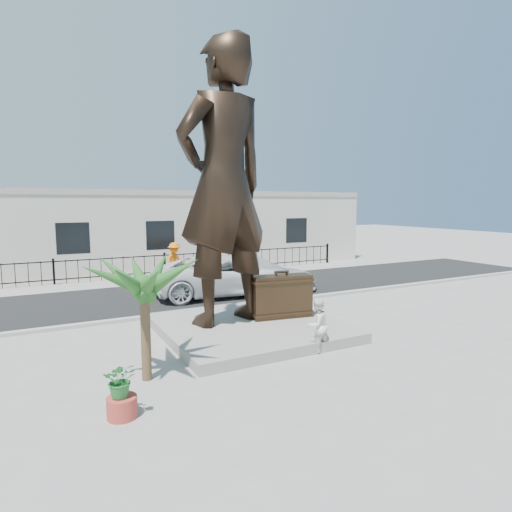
{
  "coord_description": "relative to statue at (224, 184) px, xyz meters",
  "views": [
    {
      "loc": [
        -6.28,
        -10.02,
        3.99
      ],
      "look_at": [
        0.0,
        2.0,
        2.3
      ],
      "focal_mm": 30.0,
      "sensor_mm": 36.0,
      "label": 1
    }
  ],
  "objects": [
    {
      "name": "plinth",
      "position": [
        0.62,
        -0.46,
        -4.41
      ],
      "size": [
        5.2,
        5.2,
        0.3
      ],
      "primitive_type": "cube",
      "color": "gray",
      "rests_on": "ground"
    },
    {
      "name": "shrub",
      "position": [
        -3.87,
        -4.11,
        -3.82
      ],
      "size": [
        0.7,
        0.64,
        0.68
      ],
      "primitive_type": "imported",
      "rotation": [
        0.0,
        0.0,
        -0.19
      ],
      "color": "#226A2B",
      "rests_on": "planter"
    },
    {
      "name": "worker",
      "position": [
        1.41,
        9.92,
        -3.6
      ],
      "size": [
        1.41,
        1.23,
        1.89
      ],
      "primitive_type": "imported",
      "rotation": [
        0.0,
        0.0,
        0.54
      ],
      "color": "orange",
      "rests_on": "far_sidewalk"
    },
    {
      "name": "planter",
      "position": [
        -3.87,
        -4.11,
        -4.36
      ],
      "size": [
        0.56,
        0.56,
        0.4
      ],
      "primitive_type": "cylinder",
      "color": "#B2392F",
      "rests_on": "ground"
    },
    {
      "name": "building",
      "position": [
        1.12,
        15.04,
        -2.36
      ],
      "size": [
        28.0,
        7.0,
        4.4
      ],
      "primitive_type": "cube",
      "color": "silver",
      "rests_on": "ground"
    },
    {
      "name": "street",
      "position": [
        1.12,
        6.04,
        -4.56
      ],
      "size": [
        40.0,
        7.0,
        0.01
      ],
      "primitive_type": "cube",
      "color": "black",
      "rests_on": "ground"
    },
    {
      "name": "car_silver",
      "position": [
        3.92,
        4.92,
        -3.82
      ],
      "size": [
        5.45,
        3.49,
        1.47
      ],
      "primitive_type": "imported",
      "rotation": [
        0.0,
        0.0,
        1.26
      ],
      "color": "silver",
      "rests_on": "street"
    },
    {
      "name": "suitcase",
      "position": [
        1.84,
        -0.35,
        -3.58
      ],
      "size": [
        2.03,
        0.9,
        1.38
      ],
      "primitive_type": "cube",
      "rotation": [
        0.0,
        0.0,
        -0.15
      ],
      "color": "#342416",
      "rests_on": "plinth"
    },
    {
      "name": "tourist",
      "position": [
        1.42,
        -2.9,
        -3.82
      ],
      "size": [
        0.81,
        0.68,
        1.48
      ],
      "primitive_type": "imported",
      "rotation": [
        0.0,
        0.0,
        3.33
      ],
      "color": "white",
      "rests_on": "ground"
    },
    {
      "name": "car_white",
      "position": [
        2.12,
        4.91,
        -3.69
      ],
      "size": [
        6.51,
        3.56,
        1.73
      ],
      "primitive_type": "imported",
      "rotation": [
        0.0,
        0.0,
        1.46
      ],
      "color": "white",
      "rests_on": "street"
    },
    {
      "name": "statue",
      "position": [
        0.0,
        0.0,
        0.0
      ],
      "size": [
        3.47,
        2.65,
        8.53
      ],
      "primitive_type": "imported",
      "rotation": [
        0.0,
        0.0,
        3.35
      ],
      "color": "black",
      "rests_on": "plinth"
    },
    {
      "name": "palm_tree",
      "position": [
        -3.05,
        -2.6,
        -4.56
      ],
      "size": [
        1.8,
        1.8,
        3.2
      ],
      "primitive_type": null,
      "color": "#22521E",
      "rests_on": "ground"
    },
    {
      "name": "fence",
      "position": [
        1.12,
        10.84,
        -3.96
      ],
      "size": [
        22.0,
        0.1,
        1.2
      ],
      "primitive_type": "cube",
      "color": "black",
      "rests_on": "ground"
    },
    {
      "name": "ground",
      "position": [
        1.12,
        -1.96,
        -4.56
      ],
      "size": [
        100.0,
        100.0,
        0.0
      ],
      "primitive_type": "plane",
      "color": "#9E9991",
      "rests_on": "ground"
    },
    {
      "name": "curb",
      "position": [
        1.12,
        2.54,
        -4.5
      ],
      "size": [
        40.0,
        0.25,
        0.12
      ],
      "primitive_type": "cube",
      "color": "#A5A399",
      "rests_on": "ground"
    },
    {
      "name": "far_sidewalk",
      "position": [
        1.12,
        10.04,
        -4.55
      ],
      "size": [
        40.0,
        2.5,
        0.02
      ],
      "primitive_type": "cube",
      "color": "#9E9991",
      "rests_on": "ground"
    }
  ]
}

